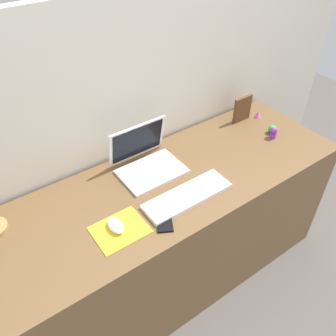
# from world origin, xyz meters

# --- Properties ---
(ground_plane) EXTENTS (6.00, 6.00, 0.00)m
(ground_plane) POSITION_xyz_m (0.00, 0.00, 0.00)
(ground_plane) COLOR #59514C
(back_wall) EXTENTS (2.97, 0.05, 1.50)m
(back_wall) POSITION_xyz_m (0.00, 0.34, 0.75)
(back_wall) COLOR silver
(back_wall) RESTS_ON ground_plane
(desk) EXTENTS (1.77, 0.60, 0.74)m
(desk) POSITION_xyz_m (0.00, 0.00, 0.37)
(desk) COLOR brown
(desk) RESTS_ON ground_plane
(laptop) EXTENTS (0.30, 0.25, 0.21)m
(laptop) POSITION_xyz_m (-0.04, 0.16, 0.79)
(laptop) COLOR white
(laptop) RESTS_ON desk
(keyboard) EXTENTS (0.41, 0.13, 0.02)m
(keyboard) POSITION_xyz_m (-0.00, -0.13, 0.75)
(keyboard) COLOR white
(keyboard) RESTS_ON desk
(mousepad) EXTENTS (0.21, 0.17, 0.00)m
(mousepad) POSITION_xyz_m (-0.33, -0.12, 0.74)
(mousepad) COLOR yellow
(mousepad) RESTS_ON desk
(mouse) EXTENTS (0.06, 0.10, 0.03)m
(mouse) POSITION_xyz_m (-0.34, -0.10, 0.76)
(mouse) COLOR white
(mouse) RESTS_ON mousepad
(cell_phone) EXTENTS (0.12, 0.14, 0.01)m
(cell_phone) POSITION_xyz_m (-0.16, -0.18, 0.74)
(cell_phone) COLOR black
(cell_phone) RESTS_ON desk
(picture_frame) EXTENTS (0.12, 0.02, 0.15)m
(picture_frame) POSITION_xyz_m (0.63, 0.19, 0.81)
(picture_frame) COLOR brown
(picture_frame) RESTS_ON desk
(toy_figurine_purple) EXTENTS (0.04, 0.04, 0.07)m
(toy_figurine_purple) POSITION_xyz_m (0.65, -0.03, 0.78)
(toy_figurine_purple) COLOR purple
(toy_figurine_purple) RESTS_ON desk
(toy_figurine_pink) EXTENTS (0.04, 0.04, 0.04)m
(toy_figurine_pink) POSITION_xyz_m (0.74, 0.16, 0.76)
(toy_figurine_pink) COLOR pink
(toy_figurine_pink) RESTS_ON desk
(toy_figurine_green) EXTENTS (0.04, 0.04, 0.05)m
(toy_figurine_green) POSITION_xyz_m (0.68, 0.00, 0.76)
(toy_figurine_green) COLOR green
(toy_figurine_green) RESTS_ON desk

